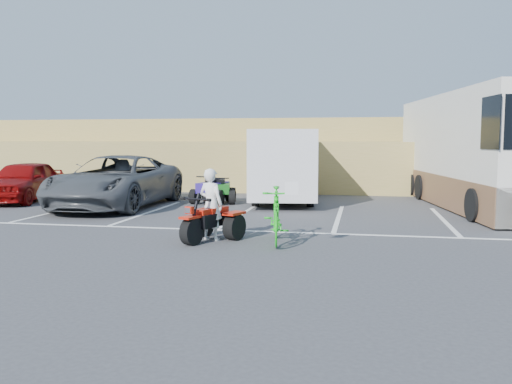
% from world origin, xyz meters
% --- Properties ---
extents(ground, '(100.00, 100.00, 0.00)m').
position_xyz_m(ground, '(0.00, 0.00, 0.00)').
color(ground, '#3B3B3E').
rests_on(ground, ground).
extents(parking_stripes, '(28.00, 5.16, 0.01)m').
position_xyz_m(parking_stripes, '(0.87, 4.07, 0.00)').
color(parking_stripes, white).
rests_on(parking_stripes, ground).
extents(grass_embankment, '(40.00, 8.50, 3.10)m').
position_xyz_m(grass_embankment, '(0.00, 15.48, 1.42)').
color(grass_embankment, olive).
rests_on(grass_embankment, ground).
extents(red_trike_atv, '(1.53, 1.74, 0.94)m').
position_xyz_m(red_trike_atv, '(0.19, 1.03, 0.00)').
color(red_trike_atv, red).
rests_on(red_trike_atv, ground).
extents(rider, '(0.64, 0.53, 1.50)m').
position_xyz_m(rider, '(0.24, 1.17, 0.75)').
color(rider, white).
rests_on(rider, ground).
extents(green_dirt_bike, '(0.82, 1.94, 1.13)m').
position_xyz_m(green_dirt_bike, '(1.62, 1.14, 0.57)').
color(green_dirt_bike, '#14BF19').
rests_on(green_dirt_bike, ground).
extents(grey_pickup, '(2.69, 5.77, 1.60)m').
position_xyz_m(grey_pickup, '(-4.18, 6.02, 0.80)').
color(grey_pickup, '#42464A').
rests_on(grey_pickup, ground).
extents(red_car, '(2.25, 4.26, 1.38)m').
position_xyz_m(red_car, '(-7.97, 6.85, 0.69)').
color(red_car, '#7D0706').
rests_on(red_car, ground).
extents(cargo_trailer, '(2.70, 5.35, 2.39)m').
position_xyz_m(cargo_trailer, '(0.71, 8.35, 1.29)').
color(cargo_trailer, silver).
rests_on(cargo_trailer, ground).
extents(rv_motorhome, '(3.83, 9.80, 3.43)m').
position_xyz_m(rv_motorhome, '(6.77, 8.36, 1.49)').
color(rv_motorhome, silver).
rests_on(rv_motorhome, ground).
extents(quad_atv_blue, '(1.29, 1.59, 0.93)m').
position_xyz_m(quad_atv_blue, '(-1.52, 7.57, 0.00)').
color(quad_atv_blue, navy).
rests_on(quad_atv_blue, ground).
extents(quad_atv_green, '(1.27, 1.53, 0.88)m').
position_xyz_m(quad_atv_green, '(-1.30, 7.66, 0.00)').
color(quad_atv_green, '#135416').
rests_on(quad_atv_green, ground).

